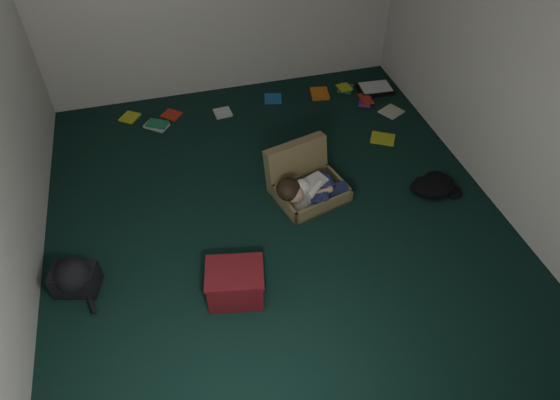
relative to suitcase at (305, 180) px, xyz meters
name	(u,v)px	position (x,y,z in m)	size (l,w,h in m)	color
floor	(276,216)	(-0.35, -0.25, -0.14)	(4.50, 4.50, 0.00)	black
wall_front	(415,379)	(-0.35, -2.50, 1.16)	(4.50, 4.50, 0.00)	silver
wall_right	(517,56)	(1.65, -0.25, 1.16)	(4.50, 4.50, 0.00)	silver
suitcase	(305,180)	(0.00, 0.00, 0.00)	(0.75, 0.74, 0.46)	olive
person	(310,189)	(0.00, -0.16, 0.04)	(0.69, 0.34, 0.28)	silver
maroon_bin	(235,283)	(-0.87, -0.99, 0.01)	(0.49, 0.42, 0.30)	maroon
backpack	(75,279)	(-2.05, -0.60, -0.01)	(0.41, 0.33, 0.25)	black
clothing_pile	(440,189)	(1.21, -0.38, -0.07)	(0.41, 0.34, 0.13)	black
paper_tray	(375,89)	(1.35, 1.47, -0.11)	(0.42, 0.32, 0.06)	black
book_scatter	(286,108)	(0.20, 1.38, -0.13)	(3.10, 1.32, 0.02)	gold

